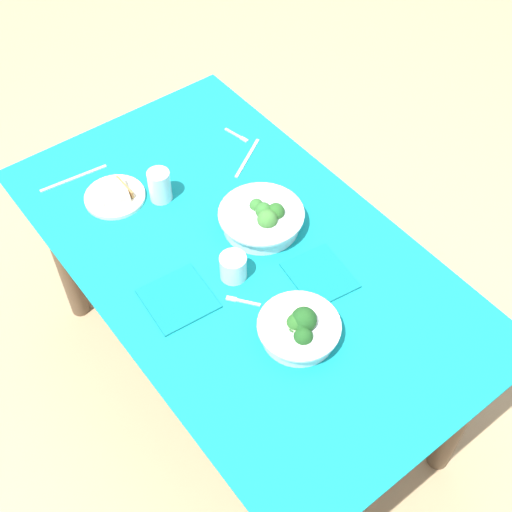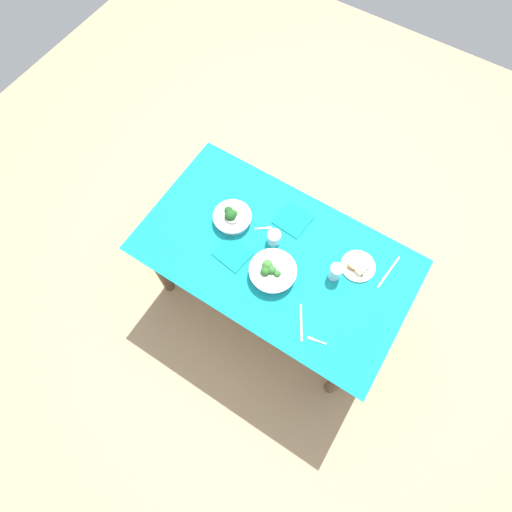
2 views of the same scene
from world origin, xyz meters
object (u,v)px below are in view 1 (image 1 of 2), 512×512
at_px(bread_side_plate, 115,195).
at_px(water_glass_side, 233,267).
at_px(table_knife_right, 247,158).
at_px(napkin_folded_upper, 320,275).
at_px(broccoli_bowl_near, 262,219).
at_px(broccoli_bowl_far, 300,328).
at_px(table_knife_left, 74,178).
at_px(water_glass_center, 160,186).
at_px(fork_by_near_bowl, 237,136).
at_px(fork_by_far_bowl, 241,301).
at_px(napkin_folded_lower, 178,299).

height_order(bread_side_plate, water_glass_side, water_glass_side).
relative_size(table_knife_right, napkin_folded_upper, 1.07).
distance_m(broccoli_bowl_near, table_knife_right, 0.30).
height_order(broccoli_bowl_far, napkin_folded_upper, broccoli_bowl_far).
height_order(broccoli_bowl_far, bread_side_plate, broccoli_bowl_far).
bearing_deg(table_knife_left, broccoli_bowl_far, 107.84).
bearing_deg(water_glass_side, napkin_folded_upper, -128.25).
bearing_deg(table_knife_right, water_glass_center, -34.89).
distance_m(fork_by_near_bowl, table_knife_right, 0.11).
distance_m(broccoli_bowl_far, napkin_folded_upper, 0.21).
bearing_deg(fork_by_far_bowl, napkin_folded_lower, 12.73).
bearing_deg(water_glass_center, broccoli_bowl_near, -149.04).
distance_m(broccoli_bowl_far, table_knife_right, 0.69).
height_order(water_glass_side, fork_by_near_bowl, water_glass_side).
bearing_deg(water_glass_side, napkin_folded_lower, 81.37).
xyz_separation_m(bread_side_plate, table_knife_right, (-0.10, -0.42, -0.01)).
height_order(broccoli_bowl_near, table_knife_left, broccoli_bowl_near).
height_order(water_glass_center, table_knife_left, water_glass_center).
height_order(water_glass_center, fork_by_far_bowl, water_glass_center).
bearing_deg(fork_by_near_bowl, broccoli_bowl_near, -38.79).
relative_size(table_knife_left, table_knife_right, 1.15).
bearing_deg(broccoli_bowl_near, table_knife_left, 33.39).
bearing_deg(table_knife_left, bread_side_plate, 117.66).
bearing_deg(napkin_folded_upper, fork_by_far_bowl, 74.16).
bearing_deg(fork_by_near_bowl, water_glass_center, -88.40).
distance_m(broccoli_bowl_far, napkin_folded_lower, 0.34).
bearing_deg(napkin_folded_lower, fork_by_far_bowl, -130.07).
bearing_deg(napkin_folded_lower, napkin_folded_upper, -116.06).
bearing_deg(broccoli_bowl_far, table_knife_left, 11.88).
relative_size(fork_by_near_bowl, table_knife_right, 0.51).
bearing_deg(water_glass_side, broccoli_bowl_far, -176.57).
relative_size(bread_side_plate, table_knife_left, 0.84).
bearing_deg(table_knife_right, broccoli_bowl_near, 29.83).
distance_m(water_glass_center, water_glass_side, 0.38).
bearing_deg(broccoli_bowl_far, water_glass_side, 3.43).
bearing_deg(napkin_folded_lower, fork_by_near_bowl, -50.11).
relative_size(water_glass_side, fork_by_far_bowl, 0.92).
bearing_deg(broccoli_bowl_near, bread_side_plate, 37.54).
bearing_deg(napkin_folded_lower, water_glass_side, -98.63).
relative_size(water_glass_side, fork_by_near_bowl, 0.78).
distance_m(broccoli_bowl_near, water_glass_center, 0.33).
relative_size(broccoli_bowl_far, water_glass_center, 2.09).
bearing_deg(napkin_folded_upper, bread_side_plate, 25.88).
bearing_deg(water_glass_center, table_knife_right, -93.63).
height_order(table_knife_right, napkin_folded_lower, napkin_folded_lower).
bearing_deg(table_knife_left, fork_by_far_bowl, 106.71).
bearing_deg(table_knife_right, water_glass_side, 17.00).
height_order(napkin_folded_upper, napkin_folded_lower, same).
relative_size(bread_side_plate, fork_by_near_bowl, 1.90).
height_order(broccoli_bowl_near, napkin_folded_upper, broccoli_bowl_near).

